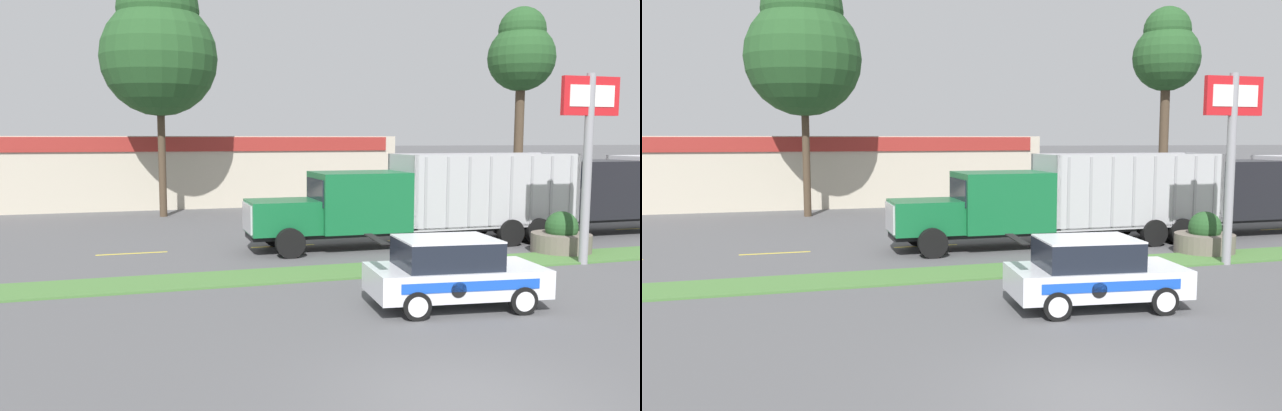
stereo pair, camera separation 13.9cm
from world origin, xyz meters
The scene contains 15 objects.
ground_plane centered at (0.00, 0.00, 0.00)m, with size 600.00×600.00×0.00m, color #515154.
grass_verge centered at (0.00, 9.24, 0.03)m, with size 120.00×1.96×0.06m, color #477538.
centre_line_3 centered at (-5.04, 14.21, 0.00)m, with size 2.40×0.14×0.01m, color yellow.
centre_line_4 centered at (0.36, 14.21, 0.00)m, with size 2.40×0.14×0.01m, color yellow.
centre_line_5 centered at (5.76, 14.21, 0.00)m, with size 2.40×0.14×0.01m, color yellow.
centre_line_6 centered at (11.16, 14.21, 0.00)m, with size 2.40×0.14×0.01m, color yellow.
centre_line_7 centered at (16.56, 14.21, 0.00)m, with size 2.40×0.14×0.01m, color yellow.
dump_truck_lead centered at (14.95, 13.54, 1.62)m, with size 11.98×2.83×3.43m.
dump_truck_mid centered at (4.30, 13.06, 1.51)m, with size 12.67×2.70×3.41m.
rally_car centered at (2.34, 4.87, 0.86)m, with size 4.26×2.31×1.71m.
store_sign_post centered at (8.85, 8.32, 4.08)m, with size 2.04×0.28×6.01m.
stone_planter centered at (9.42, 10.17, 0.53)m, with size 2.03×2.03×1.47m.
store_building_backdrop centered at (-2.62, 33.46, 2.06)m, with size 26.18×12.10×4.11m.
tree_behind_left centered at (-3.57, 24.55, 8.58)m, with size 5.80×5.80×12.36m.
tree_behind_centre centered at (19.11, 27.38, 9.43)m, with size 4.26×4.26×12.34m.
Camera 1 is at (-4.71, -8.17, 4.00)m, focal length 35.00 mm.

